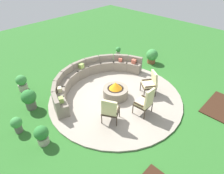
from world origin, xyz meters
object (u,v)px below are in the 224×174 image
at_px(potted_plant_5, 118,51).
at_px(lounge_chair_front_left, 110,110).
at_px(potted_plant_0, 29,98).
at_px(potted_plant_4, 42,135).
at_px(lounge_chair_front_right, 146,101).
at_px(lounge_chair_back_left, 151,83).
at_px(potted_plant_3, 152,56).
at_px(potted_plant_2, 22,82).
at_px(potted_plant_1, 17,124).
at_px(curved_stone_bench, 90,76).
at_px(fire_pit, 115,91).

bearing_deg(potted_plant_5, lounge_chair_front_left, -140.43).
bearing_deg(potted_plant_0, potted_plant_5, 7.35).
bearing_deg(potted_plant_4, lounge_chair_front_right, -24.94).
bearing_deg(lounge_chair_back_left, potted_plant_4, 114.65).
bearing_deg(potted_plant_3, potted_plant_2, 156.71).
distance_m(lounge_chair_front_right, potted_plant_0, 4.42).
distance_m(potted_plant_0, potted_plant_3, 6.55).
height_order(lounge_chair_front_left, potted_plant_4, lounge_chair_front_left).
bearing_deg(potted_plant_2, potted_plant_1, -119.28).
xyz_separation_m(lounge_chair_front_left, potted_plant_3, (4.87, 1.58, -0.20)).
height_order(lounge_chair_front_left, lounge_chair_back_left, lounge_chair_front_left).
distance_m(lounge_chair_back_left, potted_plant_5, 4.11).
bearing_deg(lounge_chair_back_left, curved_stone_bench, 61.36).
bearing_deg(lounge_chair_front_left, potted_plant_0, 178.98).
distance_m(lounge_chair_front_right, potted_plant_2, 5.41).
bearing_deg(potted_plant_3, potted_plant_4, -174.64).
relative_size(potted_plant_2, potted_plant_4, 1.07).
relative_size(lounge_chair_front_left, potted_plant_3, 1.39).
bearing_deg(curved_stone_bench, lounge_chair_front_right, -90.34).
height_order(curved_stone_bench, lounge_chair_back_left, lounge_chair_back_left).
height_order(lounge_chair_front_right, potted_plant_3, lounge_chair_front_right).
bearing_deg(lounge_chair_front_right, potted_plant_0, 124.73).
height_order(fire_pit, potted_plant_2, fire_pit).
height_order(lounge_chair_front_right, potted_plant_4, lounge_chair_front_right).
bearing_deg(potted_plant_1, potted_plant_3, -3.13).
relative_size(potted_plant_0, potted_plant_3, 1.05).
distance_m(fire_pit, potted_plant_4, 3.34).
distance_m(lounge_chair_front_left, potted_plant_2, 4.38).
bearing_deg(lounge_chair_front_left, lounge_chair_front_right, 32.47).
xyz_separation_m(lounge_chair_back_left, potted_plant_4, (-4.53, 0.95, -0.23)).
relative_size(potted_plant_4, potted_plant_5, 1.40).
relative_size(lounge_chair_front_left, lounge_chair_front_right, 0.94).
bearing_deg(lounge_chair_back_left, potted_plant_5, 8.30).
bearing_deg(potted_plant_5, lounge_chair_back_left, -118.25).
height_order(potted_plant_3, potted_plant_4, potted_plant_3).
xyz_separation_m(potted_plant_2, potted_plant_5, (5.55, -0.63, -0.12)).
height_order(fire_pit, lounge_chair_back_left, lounge_chair_back_left).
bearing_deg(lounge_chair_back_left, potted_plant_0, 90.87).
bearing_deg(potted_plant_0, potted_plant_1, -137.16).
bearing_deg(lounge_chair_front_right, potted_plant_4, 150.97).
distance_m(fire_pit, potted_plant_5, 4.13).
bearing_deg(potted_plant_3, curved_stone_bench, 165.74).
xyz_separation_m(fire_pit, lounge_chair_back_left, (1.19, -0.90, 0.28)).
relative_size(potted_plant_1, potted_plant_2, 0.81).
relative_size(lounge_chair_front_right, potted_plant_5, 2.34).
height_order(lounge_chair_front_left, potted_plant_5, lounge_chair_front_left).
relative_size(lounge_chair_front_right, potted_plant_2, 1.56).
bearing_deg(lounge_chair_front_right, potted_plant_3, 26.98).
xyz_separation_m(curved_stone_bench, potted_plant_1, (-3.69, -0.53, -0.03)).
relative_size(lounge_chair_back_left, potted_plant_2, 1.42).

